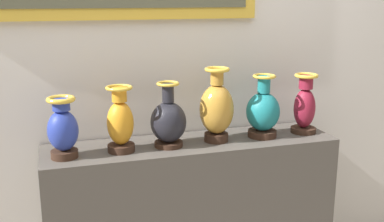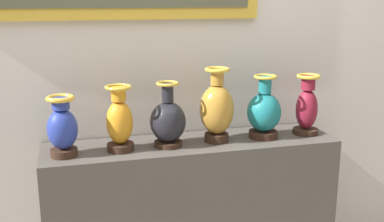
{
  "view_description": "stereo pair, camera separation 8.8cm",
  "coord_description": "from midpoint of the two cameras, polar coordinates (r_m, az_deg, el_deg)",
  "views": [
    {
      "loc": [
        -0.69,
        -2.24,
        1.73
      ],
      "look_at": [
        0.0,
        0.0,
        1.14
      ],
      "focal_mm": 43.12,
      "sensor_mm": 36.0,
      "label": 1
    },
    {
      "loc": [
        -0.61,
        -2.27,
        1.73
      ],
      "look_at": [
        0.0,
        0.0,
        1.14
      ],
      "focal_mm": 43.12,
      "sensor_mm": 36.0,
      "label": 2
    }
  ],
  "objects": [
    {
      "name": "back_wall",
      "position": [
        2.6,
        -2.84,
        8.57
      ],
      "size": [
        4.26,
        0.14,
        2.94
      ],
      "color": "silver",
      "rests_on": "ground_plane"
    },
    {
      "name": "vase_burgundy",
      "position": [
        2.66,
        12.83,
        0.55
      ],
      "size": [
        0.14,
        0.14,
        0.34
      ],
      "color": "#382319",
      "rests_on": "display_shelf"
    },
    {
      "name": "vase_cobalt",
      "position": [
        2.29,
        -16.76,
        -2.16
      ],
      "size": [
        0.15,
        0.15,
        0.3
      ],
      "color": "#382319",
      "rests_on": "display_shelf"
    },
    {
      "name": "vase_amber",
      "position": [
        2.31,
        -9.94,
        -1.41
      ],
      "size": [
        0.14,
        0.14,
        0.33
      ],
      "color": "#382319",
      "rests_on": "display_shelf"
    },
    {
      "name": "vase_teal",
      "position": [
        2.54,
        7.79,
        -0.08
      ],
      "size": [
        0.18,
        0.18,
        0.35
      ],
      "color": "#382319",
      "rests_on": "display_shelf"
    },
    {
      "name": "vase_onyx",
      "position": [
        2.37,
        -4.01,
        -1.3
      ],
      "size": [
        0.18,
        0.18,
        0.34
      ],
      "color": "#382319",
      "rests_on": "display_shelf"
    },
    {
      "name": "vase_ochre",
      "position": [
        2.43,
        2.03,
        0.27
      ],
      "size": [
        0.18,
        0.18,
        0.4
      ],
      "color": "#382319",
      "rests_on": "display_shelf"
    }
  ]
}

